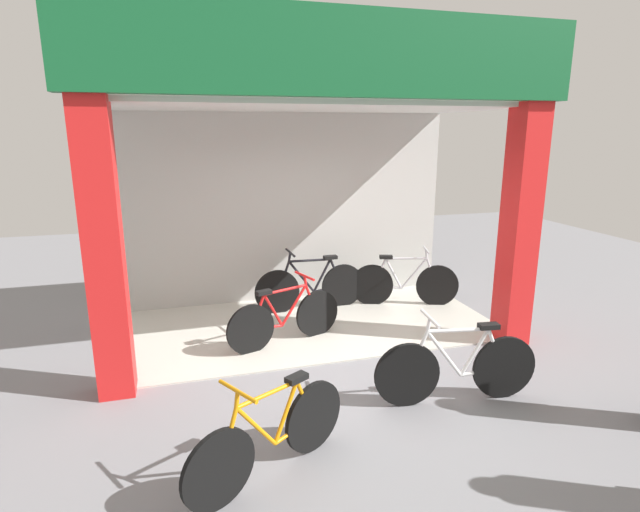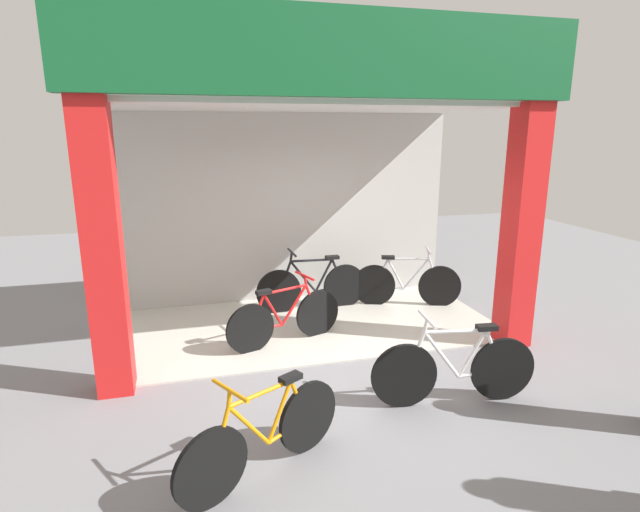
{
  "view_description": "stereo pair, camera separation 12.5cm",
  "coord_description": "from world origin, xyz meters",
  "px_view_note": "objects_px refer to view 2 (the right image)",
  "views": [
    {
      "loc": [
        -1.67,
        -5.17,
        2.67
      ],
      "look_at": [
        0.0,
        0.63,
        1.15
      ],
      "focal_mm": 28.3,
      "sensor_mm": 36.0,
      "label": 1
    },
    {
      "loc": [
        -1.55,
        -5.2,
        2.67
      ],
      "look_at": [
        0.0,
        0.63,
        1.15
      ],
      "focal_mm": 28.3,
      "sensor_mm": 36.0,
      "label": 2
    }
  ],
  "objects_px": {
    "bicycle_parked_1": "(264,436)",
    "bicycle_inside_0": "(406,284)",
    "bicycle_inside_2": "(313,286)",
    "bicycle_inside_1": "(285,318)",
    "bicycle_parked_0": "(455,369)"
  },
  "relations": [
    {
      "from": "bicycle_parked_1",
      "to": "bicycle_inside_0",
      "type": "bearing_deg",
      "value": 50.97
    },
    {
      "from": "bicycle_inside_2",
      "to": "bicycle_parked_1",
      "type": "distance_m",
      "value": 3.79
    },
    {
      "from": "bicycle_inside_2",
      "to": "bicycle_inside_1",
      "type": "bearing_deg",
      "value": -119.73
    },
    {
      "from": "bicycle_parked_1",
      "to": "bicycle_inside_1",
      "type": "bearing_deg",
      "value": 75.29
    },
    {
      "from": "bicycle_inside_0",
      "to": "bicycle_parked_1",
      "type": "distance_m",
      "value": 4.32
    },
    {
      "from": "bicycle_inside_0",
      "to": "bicycle_parked_1",
      "type": "xyz_separation_m",
      "value": [
        -2.72,
        -3.36,
        -0.02
      ]
    },
    {
      "from": "bicycle_inside_1",
      "to": "bicycle_inside_2",
      "type": "xyz_separation_m",
      "value": [
        0.65,
        1.14,
        0.02
      ]
    },
    {
      "from": "bicycle_parked_0",
      "to": "bicycle_inside_0",
      "type": "bearing_deg",
      "value": 75.14
    },
    {
      "from": "bicycle_inside_0",
      "to": "bicycle_inside_1",
      "type": "bearing_deg",
      "value": -155.91
    },
    {
      "from": "bicycle_inside_0",
      "to": "bicycle_inside_2",
      "type": "height_order",
      "value": "bicycle_inside_2"
    },
    {
      "from": "bicycle_parked_0",
      "to": "bicycle_parked_1",
      "type": "distance_m",
      "value": 2.08
    },
    {
      "from": "bicycle_inside_1",
      "to": "bicycle_parked_1",
      "type": "bearing_deg",
      "value": -104.71
    },
    {
      "from": "bicycle_inside_1",
      "to": "bicycle_parked_0",
      "type": "distance_m",
      "value": 2.27
    },
    {
      "from": "bicycle_inside_2",
      "to": "bicycle_parked_1",
      "type": "height_order",
      "value": "bicycle_inside_2"
    },
    {
      "from": "bicycle_inside_2",
      "to": "bicycle_parked_0",
      "type": "bearing_deg",
      "value": -76.62
    }
  ]
}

